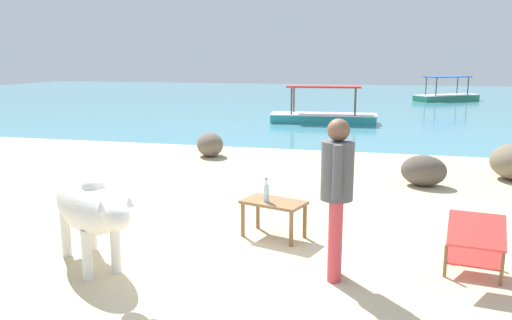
% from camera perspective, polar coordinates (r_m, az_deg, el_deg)
% --- Properties ---
extents(sand_beach, '(18.00, 14.00, 0.04)m').
position_cam_1_polar(sand_beach, '(5.83, -3.29, -10.95)').
color(sand_beach, '#CCB78E').
rests_on(sand_beach, ground).
extents(water_surface, '(60.00, 36.00, 0.03)m').
position_cam_1_polar(water_surface, '(27.29, 10.62, 6.39)').
color(water_surface, teal).
rests_on(water_surface, ground).
extents(cow, '(1.59, 1.46, 1.01)m').
position_cam_1_polar(cow, '(5.65, -18.19, -4.85)').
color(cow, silver).
rests_on(cow, sand_beach).
extents(low_bench_table, '(0.86, 0.65, 0.46)m').
position_cam_1_polar(low_bench_table, '(6.32, 1.99, -5.28)').
color(low_bench_table, brown).
rests_on(low_bench_table, sand_beach).
extents(bottle, '(0.07, 0.07, 0.30)m').
position_cam_1_polar(bottle, '(6.23, 1.15, -3.63)').
color(bottle, '#A3C6D1').
rests_on(bottle, low_bench_table).
extents(deck_chair_near, '(0.64, 0.84, 0.68)m').
position_cam_1_polar(deck_chair_near, '(5.58, 23.27, -8.49)').
color(deck_chair_near, brown).
rests_on(deck_chair_near, sand_beach).
extents(person_standing, '(0.32, 0.51, 1.62)m').
position_cam_1_polar(person_standing, '(5.06, 9.02, -2.99)').
color(person_standing, '#CC3D47').
rests_on(person_standing, sand_beach).
extents(shore_rock_large, '(0.89, 0.99, 0.54)m').
position_cam_1_polar(shore_rock_large, '(11.62, -5.16, 1.74)').
color(shore_rock_large, '#6B5B4C').
rests_on(shore_rock_large, sand_beach).
extents(shore_rock_small, '(0.85, 0.71, 0.54)m').
position_cam_1_polar(shore_rock_small, '(9.34, 18.22, -1.13)').
color(shore_rock_small, brown).
rests_on(shore_rock_small, sand_beach).
extents(boat_teal, '(3.74, 1.39, 1.29)m').
position_cam_1_polar(boat_teal, '(18.04, 7.53, 5.01)').
color(boat_teal, teal).
rests_on(boat_teal, water_surface).
extents(boat_green, '(3.63, 3.13, 1.29)m').
position_cam_1_polar(boat_green, '(29.34, 20.51, 6.77)').
color(boat_green, '#338E66').
rests_on(boat_green, water_surface).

